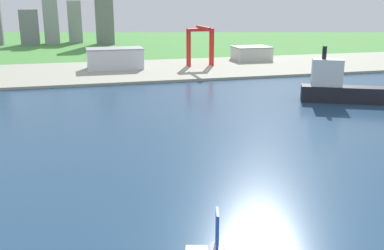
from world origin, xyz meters
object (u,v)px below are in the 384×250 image
at_px(cargo_ship, 338,87).
at_px(warehouse_annex, 251,53).
at_px(warehouse_main, 115,58).
at_px(port_crane_red, 201,37).

xyz_separation_m(cargo_ship, warehouse_annex, (22.66, 214.28, -0.73)).
distance_m(warehouse_main, warehouse_annex, 162.97).
distance_m(cargo_ship, port_crane_red, 188.34).
bearing_deg(cargo_ship, port_crane_red, 105.11).
xyz_separation_m(port_crane_red, warehouse_main, (-89.03, 5.32, -19.99)).
relative_size(cargo_ship, port_crane_red, 1.28).
xyz_separation_m(cargo_ship, port_crane_red, (-48.77, 180.59, 21.90)).
bearing_deg(warehouse_annex, port_crane_red, -154.75).
xyz_separation_m(cargo_ship, warehouse_main, (-137.80, 185.91, 1.91)).
bearing_deg(port_crane_red, warehouse_main, 176.58).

